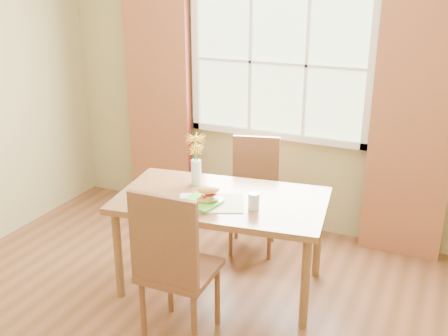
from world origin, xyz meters
TOP-DOWN VIEW (x-y plane):
  - room at (0.00, 0.00)m, footprint 4.24×3.84m
  - window at (0.00, 1.87)m, footprint 1.62×0.06m
  - curtain_left at (-1.15, 1.78)m, footprint 0.65×0.08m
  - curtain_right at (1.15, 1.78)m, footprint 0.65×0.08m
  - dining_table at (0.00, 0.70)m, footprint 1.58×1.03m
  - chair_near at (0.01, -0.01)m, footprint 0.45×0.45m
  - chair_far at (-0.02, 1.40)m, footprint 0.48×0.48m
  - placemat at (-0.02, 0.58)m, footprint 0.54×0.48m
  - plate at (-0.07, 0.54)m, footprint 0.28×0.28m
  - croissant_sandwich at (-0.03, 0.56)m, footprint 0.20×0.18m
  - water_glass at (0.28, 0.62)m, footprint 0.08×0.08m
  - flower_vase at (-0.28, 0.86)m, footprint 0.16×0.16m

SIDE VIEW (x-z plane):
  - chair_far at x=-0.02m, z-range 0.05..0.99m
  - chair_near at x=0.01m, z-range 0.05..1.10m
  - dining_table at x=0.00m, z-range 0.29..1.01m
  - placemat at x=-0.02m, z-range 0.72..0.73m
  - plate at x=-0.07m, z-range 0.73..0.74m
  - water_glass at x=0.28m, z-range 0.72..0.83m
  - croissant_sandwich at x=-0.03m, z-range 0.74..0.86m
  - flower_vase at x=-0.28m, z-range 0.76..1.15m
  - curtain_left at x=-1.15m, z-range 0.00..2.20m
  - curtain_right at x=1.15m, z-range 0.00..2.20m
  - room at x=0.00m, z-range -0.02..2.72m
  - window at x=0.00m, z-range 0.84..2.16m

